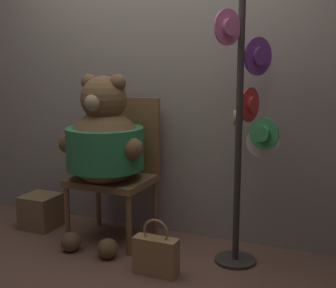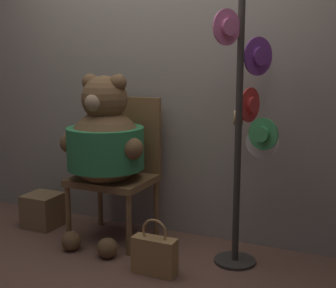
# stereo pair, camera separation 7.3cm
# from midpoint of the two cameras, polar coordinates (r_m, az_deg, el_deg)

# --- Properties ---
(ground_plane) EXTENTS (14.00, 14.00, 0.00)m
(ground_plane) POSITION_cam_midpoint_polar(r_m,az_deg,el_deg) (3.43, -5.09, -12.99)
(ground_plane) COLOR brown
(wall_back) EXTENTS (8.00, 0.10, 2.52)m
(wall_back) POSITION_cam_midpoint_polar(r_m,az_deg,el_deg) (3.64, -1.21, 8.87)
(wall_back) COLOR gray
(wall_back) RESTS_ON ground_plane
(chair) EXTENTS (0.57, 0.49, 1.07)m
(chair) POSITION_cam_midpoint_polar(r_m,az_deg,el_deg) (3.58, -6.73, -2.40)
(chair) COLOR brown
(chair) RESTS_ON ground_plane
(teddy_bear) EXTENTS (0.68, 0.60, 1.25)m
(teddy_bear) POSITION_cam_midpoint_polar(r_m,az_deg,el_deg) (3.40, -8.39, 0.08)
(teddy_bear) COLOR brown
(teddy_bear) RESTS_ON ground_plane
(hat_display_rack) EXTENTS (0.41, 0.45, 1.73)m
(hat_display_rack) POSITION_cam_midpoint_polar(r_m,az_deg,el_deg) (3.06, 8.72, 2.10)
(hat_display_rack) COLOR #332D28
(hat_display_rack) RESTS_ON ground_plane
(handbag_on_ground) EXTENTS (0.29, 0.11, 0.37)m
(handbag_on_ground) POSITION_cam_midpoint_polar(r_m,az_deg,el_deg) (3.06, -2.20, -13.34)
(handbag_on_ground) COLOR #A87A47
(handbag_on_ground) RESTS_ON ground_plane
(wooden_crate) EXTENTS (0.27, 0.27, 0.27)m
(wooden_crate) POSITION_cam_midpoint_polar(r_m,az_deg,el_deg) (3.98, -15.75, -7.89)
(wooden_crate) COLOR brown
(wooden_crate) RESTS_ON ground_plane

